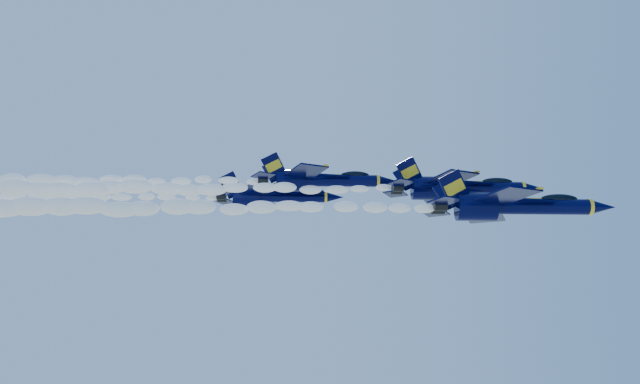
{
  "coord_description": "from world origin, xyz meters",
  "views": [
    {
      "loc": [
        -8.66,
        -83.61,
        130.17
      ],
      "look_at": [
        -6.02,
        0.4,
        152.77
      ],
      "focal_mm": 40.0,
      "sensor_mm": 36.0,
      "label": 1
    }
  ],
  "objects_px": {
    "jet_fourth": "(272,196)",
    "jet_lead": "(512,206)",
    "jet_second": "(458,187)",
    "jet_third": "(319,180)"
  },
  "relations": [
    {
      "from": "jet_second",
      "to": "jet_fourth",
      "type": "xyz_separation_m",
      "value": [
        -22.91,
        11.5,
        1.73
      ]
    },
    {
      "from": "jet_fourth",
      "to": "jet_third",
      "type": "bearing_deg",
      "value": -49.29
    },
    {
      "from": "jet_fourth",
      "to": "jet_lead",
      "type": "bearing_deg",
      "value": -38.3
    },
    {
      "from": "jet_lead",
      "to": "jet_fourth",
      "type": "xyz_separation_m",
      "value": [
        -26.42,
        20.87,
        6.31
      ]
    },
    {
      "from": "jet_third",
      "to": "jet_fourth",
      "type": "xyz_separation_m",
      "value": [
        -6.18,
        7.18,
        -0.3
      ]
    },
    {
      "from": "jet_second",
      "to": "jet_fourth",
      "type": "distance_m",
      "value": 25.69
    },
    {
      "from": "jet_third",
      "to": "jet_fourth",
      "type": "distance_m",
      "value": 9.47
    },
    {
      "from": "jet_fourth",
      "to": "jet_second",
      "type": "bearing_deg",
      "value": -26.66
    },
    {
      "from": "jet_lead",
      "to": "jet_fourth",
      "type": "relative_size",
      "value": 1.14
    },
    {
      "from": "jet_third",
      "to": "jet_fourth",
      "type": "relative_size",
      "value": 1.03
    }
  ]
}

